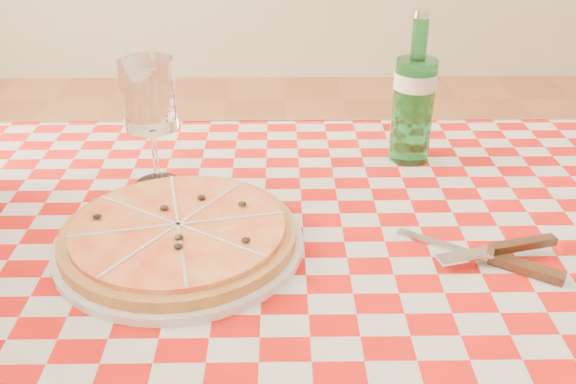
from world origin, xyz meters
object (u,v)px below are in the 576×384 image
pizza_plate (179,233)px  water_bottle (415,88)px  dining_table (304,321)px  wine_glass (152,125)px

pizza_plate → water_bottle: bearing=37.4°
dining_table → water_bottle: (0.18, 0.28, 0.22)m
water_bottle → wine_glass: (-0.39, -0.09, -0.02)m
dining_table → pizza_plate: pizza_plate is taller
dining_table → water_bottle: 0.40m
pizza_plate → wine_glass: (-0.05, 0.17, 0.08)m
wine_glass → dining_table: bearing=-42.7°
dining_table → water_bottle: bearing=57.9°
water_bottle → wine_glass: 0.40m
wine_glass → water_bottle: bearing=12.8°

